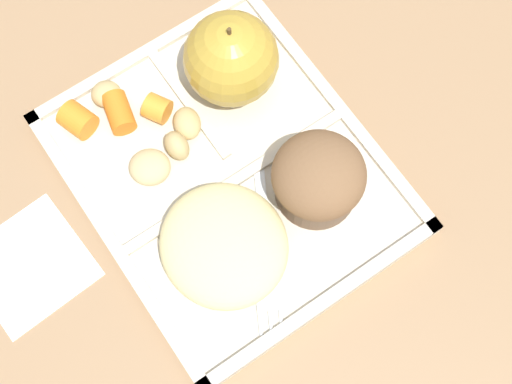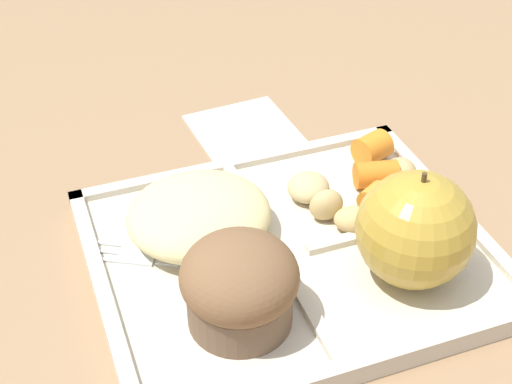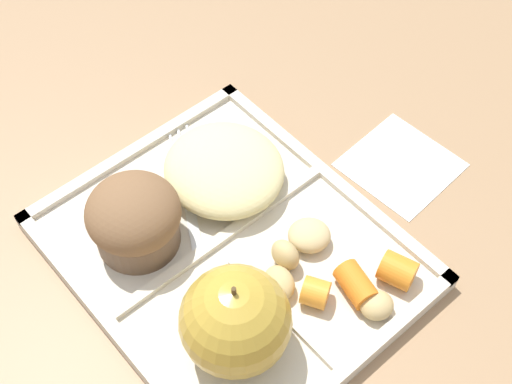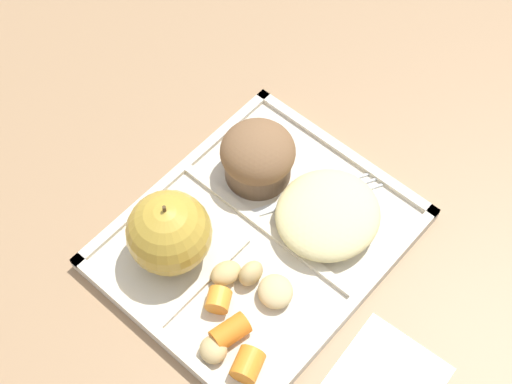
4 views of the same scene
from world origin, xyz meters
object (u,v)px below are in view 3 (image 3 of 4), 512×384
Objects in this scene: plastic_fork at (187,177)px; green_apple at (235,321)px; lunch_tray at (231,252)px; bran_muffin at (134,218)px.

green_apple is at bearing 155.20° from plastic_fork.
lunch_tray is 3.25× the size of green_apple.
plastic_fork is at bearing -70.02° from bran_muffin.
plastic_fork is at bearing -12.83° from lunch_tray.
lunch_tray is 0.09m from bran_muffin.
lunch_tray is at bearing 167.17° from plastic_fork.
lunch_tray is 0.09m from plastic_fork.
green_apple is at bearing 143.40° from lunch_tray.
green_apple reaches higher than lunch_tray.
green_apple is 1.14× the size of bran_muffin.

